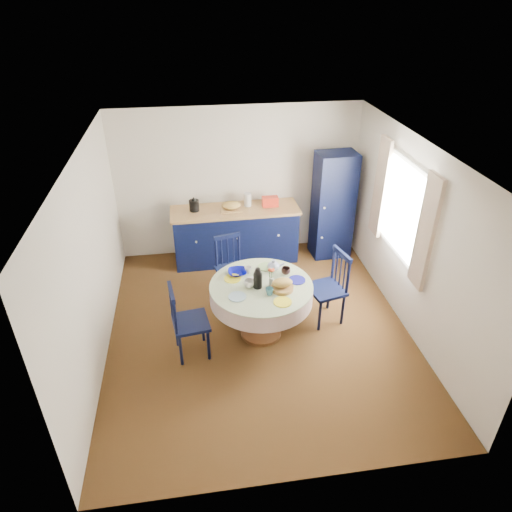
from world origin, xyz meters
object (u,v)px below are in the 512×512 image
Objects in this scene: dining_table at (262,293)px; mug_b at (270,292)px; mug_c at (286,271)px; mug_d at (248,270)px; kitchen_counter at (236,234)px; pantry_cabinet at (333,206)px; cobalt_bowl at (237,272)px; mug_a at (249,283)px; chair_right at (329,287)px; chair_left at (187,321)px; chair_far at (231,268)px.

mug_b is at bearing -74.66° from dining_table.
mug_d is (-0.48, 0.10, -0.00)m from mug_c.
pantry_cabinet is (1.63, -0.05, 0.42)m from kitchen_counter.
mug_d reaches higher than cobalt_bowl.
mug_a is at bearing -133.81° from pantry_cabinet.
cobalt_bowl is at bearing -173.95° from mug_d.
mug_c is at bearing -104.25° from chair_right.
pantry_cabinet is 2.58m from mug_a.
mug_a is 0.56m from mug_c.
mug_c is at bearing -7.48° from cobalt_bowl.
mug_c reaches higher than mug_d.
chair_left is 7.74× the size of mug_a.
chair_right is at bearing 24.92° from mug_b.
chair_far is at bearing 131.69° from mug_c.
kitchen_counter is 2.10m from chair_right.
pantry_cabinet is at bearing 149.04° from chair_right.
dining_table is 1.35× the size of chair_far.
chair_far is (-0.30, 0.94, -0.18)m from dining_table.
mug_d is at bearing -109.09° from chair_right.
mug_b is (0.36, -1.16, 0.35)m from chair_far.
mug_d is 0.15m from cobalt_bowl.
chair_right is at bearing -44.53° from chair_far.
chair_far is at bearing 107.75° from dining_table.
dining_table is at bearing -91.90° from chair_right.
pantry_cabinet is 2.11m from chair_far.
chair_far is 0.93× the size of chair_right.
mug_c reaches higher than cobalt_bowl.
pantry_cabinet is 18.07× the size of mug_b.
pantry_cabinet is 3.32m from chair_left.
chair_left is 10.10× the size of mug_b.
pantry_cabinet is 1.72× the size of chair_right.
chair_right is (1.92, 0.43, 0.02)m from chair_left.
chair_right is 4.31× the size of cobalt_bowl.
pantry_cabinet is at bearing 15.13° from chair_far.
kitchen_counter is at bearing 174.73° from pantry_cabinet.
mug_b is at bearing -97.53° from chair_left.
mug_b is (-1.45, -2.17, -0.06)m from pantry_cabinet.
chair_right reaches higher than chair_far.
chair_left is 0.92m from cobalt_bowl.
chair_right is 10.83× the size of mug_d.
kitchen_counter reaches higher than mug_d.
mug_a is at bearing -173.66° from dining_table.
pantry_cabinet reaches higher than chair_far.
kitchen_counter is 2.26m from mug_b.
kitchen_counter reaches higher than chair_left.
dining_table is at bearing 6.34° from mug_a.
pantry_cabinet is at bearing 45.14° from mug_d.
pantry_cabinet is 2.48m from dining_table.
cobalt_bowl is at bearing 172.52° from mug_c.
mug_d is (0.17, -0.63, 0.35)m from chair_far.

